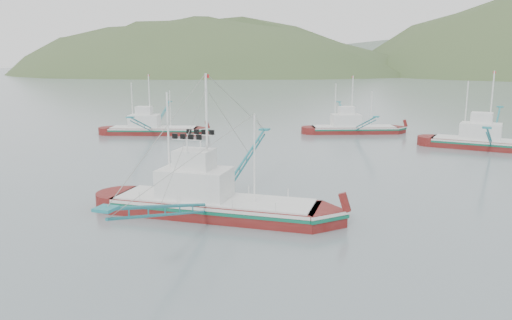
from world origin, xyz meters
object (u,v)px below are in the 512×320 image
(bg_boat_left, at_px, (152,122))
(bg_boat_far, at_px, (354,121))
(main_boat, at_px, (211,194))
(bg_boat_right, at_px, (491,136))

(bg_boat_left, bearing_deg, bg_boat_far, 4.34)
(main_boat, distance_m, bg_boat_left, 46.18)
(main_boat, relative_size, bg_boat_left, 1.17)
(bg_boat_left, relative_size, bg_boat_right, 0.90)
(main_boat, relative_size, bg_boat_right, 1.05)
(bg_boat_far, relative_size, bg_boat_right, 0.86)
(bg_boat_left, height_order, bg_boat_far, bg_boat_left)
(bg_boat_left, distance_m, bg_boat_far, 33.76)
(bg_boat_left, height_order, bg_boat_right, bg_boat_right)
(main_boat, distance_m, bg_boat_right, 46.95)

